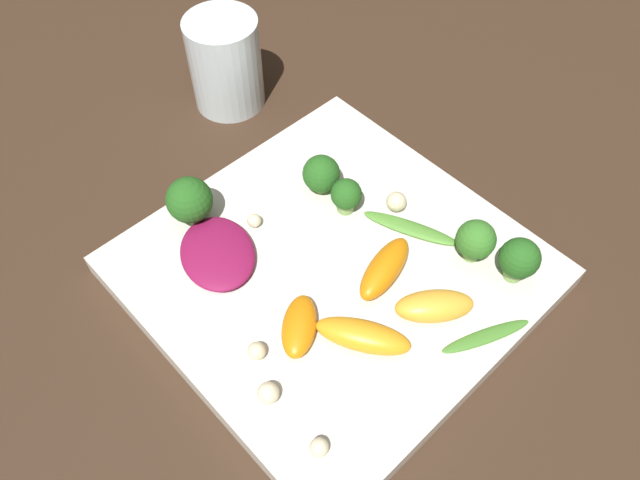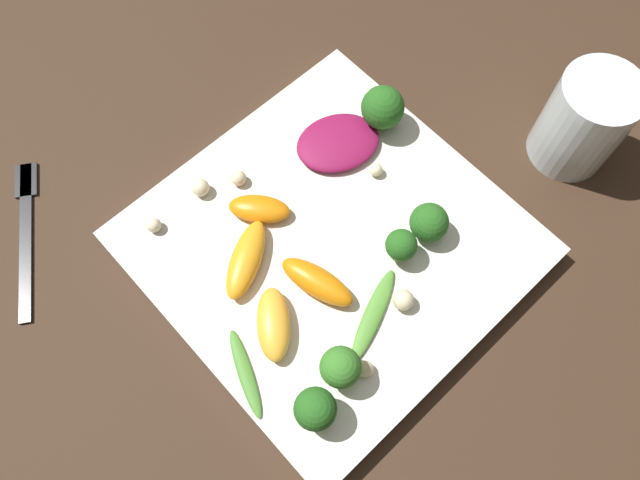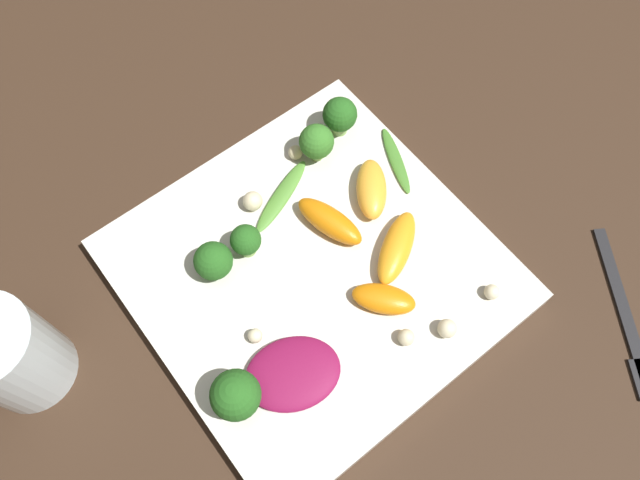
# 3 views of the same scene
# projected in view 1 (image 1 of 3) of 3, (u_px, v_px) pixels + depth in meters

# --- Properties ---
(ground_plane) EXTENTS (2.40, 2.40, 0.00)m
(ground_plane) POSITION_uv_depth(u_px,v_px,m) (333.00, 278.00, 0.55)
(ground_plane) COLOR #382619
(plate) EXTENTS (0.31, 0.31, 0.02)m
(plate) POSITION_uv_depth(u_px,v_px,m) (333.00, 271.00, 0.54)
(plate) COLOR silver
(plate) RESTS_ON ground_plane
(drinking_glass) EXTENTS (0.08, 0.08, 0.10)m
(drinking_glass) POSITION_uv_depth(u_px,v_px,m) (225.00, 63.00, 0.65)
(drinking_glass) COLOR silver
(drinking_glass) RESTS_ON ground_plane
(radicchio_leaf_0) EXTENTS (0.09, 0.10, 0.01)m
(radicchio_leaf_0) POSITION_uv_depth(u_px,v_px,m) (217.00, 253.00, 0.53)
(radicchio_leaf_0) COLOR maroon
(radicchio_leaf_0) RESTS_ON plate
(orange_segment_0) EXTENTS (0.06, 0.08, 0.02)m
(orange_segment_0) POSITION_uv_depth(u_px,v_px,m) (363.00, 336.00, 0.48)
(orange_segment_0) COLOR orange
(orange_segment_0) RESTS_ON plate
(orange_segment_1) EXTENTS (0.07, 0.04, 0.02)m
(orange_segment_1) POSITION_uv_depth(u_px,v_px,m) (385.00, 268.00, 0.52)
(orange_segment_1) COLOR orange
(orange_segment_1) RESTS_ON plate
(orange_segment_2) EXTENTS (0.07, 0.06, 0.02)m
(orange_segment_2) POSITION_uv_depth(u_px,v_px,m) (434.00, 306.00, 0.50)
(orange_segment_2) COLOR #FCAD33
(orange_segment_2) RESTS_ON plate
(orange_segment_3) EXTENTS (0.06, 0.06, 0.02)m
(orange_segment_3) POSITION_uv_depth(u_px,v_px,m) (299.00, 326.00, 0.49)
(orange_segment_3) COLOR orange
(orange_segment_3) RESTS_ON plate
(broccoli_floret_0) EXTENTS (0.03, 0.03, 0.04)m
(broccoli_floret_0) POSITION_uv_depth(u_px,v_px,m) (519.00, 259.00, 0.51)
(broccoli_floret_0) COLOR #84AD5B
(broccoli_floret_0) RESTS_ON plate
(broccoli_floret_1) EXTENTS (0.03, 0.03, 0.04)m
(broccoli_floret_1) POSITION_uv_depth(u_px,v_px,m) (476.00, 240.00, 0.52)
(broccoli_floret_1) COLOR #84AD5B
(broccoli_floret_1) RESTS_ON plate
(broccoli_floret_2) EXTENTS (0.03, 0.03, 0.04)m
(broccoli_floret_2) POSITION_uv_depth(u_px,v_px,m) (346.00, 195.00, 0.56)
(broccoli_floret_2) COLOR #84AD5B
(broccoli_floret_2) RESTS_ON plate
(broccoli_floret_3) EXTENTS (0.03, 0.03, 0.04)m
(broccoli_floret_3) POSITION_uv_depth(u_px,v_px,m) (321.00, 174.00, 0.57)
(broccoli_floret_3) COLOR #7A9E51
(broccoli_floret_3) RESTS_ON plate
(broccoli_floret_4) EXTENTS (0.04, 0.04, 0.05)m
(broccoli_floret_4) POSITION_uv_depth(u_px,v_px,m) (190.00, 201.00, 0.54)
(broccoli_floret_4) COLOR #7A9E51
(broccoli_floret_4) RESTS_ON plate
(arugula_sprig_0) EXTENTS (0.05, 0.09, 0.01)m
(arugula_sprig_0) POSITION_uv_depth(u_px,v_px,m) (410.00, 228.00, 0.55)
(arugula_sprig_0) COLOR #518E33
(arugula_sprig_0) RESTS_ON plate
(arugula_sprig_1) EXTENTS (0.08, 0.04, 0.00)m
(arugula_sprig_1) POSITION_uv_depth(u_px,v_px,m) (486.00, 336.00, 0.49)
(arugula_sprig_1) COLOR #47842D
(arugula_sprig_1) RESTS_ON plate
(macadamia_nut_0) EXTENTS (0.02, 0.02, 0.02)m
(macadamia_nut_0) POSITION_uv_depth(u_px,v_px,m) (268.00, 393.00, 0.46)
(macadamia_nut_0) COLOR beige
(macadamia_nut_0) RESTS_ON plate
(macadamia_nut_1) EXTENTS (0.01, 0.01, 0.01)m
(macadamia_nut_1) POSITION_uv_depth(u_px,v_px,m) (257.00, 351.00, 0.48)
(macadamia_nut_1) COLOR beige
(macadamia_nut_1) RESTS_ON plate
(macadamia_nut_2) EXTENTS (0.01, 0.01, 0.01)m
(macadamia_nut_2) POSITION_uv_depth(u_px,v_px,m) (466.00, 233.00, 0.55)
(macadamia_nut_2) COLOR beige
(macadamia_nut_2) RESTS_ON plate
(macadamia_nut_3) EXTENTS (0.01, 0.01, 0.01)m
(macadamia_nut_3) POSITION_uv_depth(u_px,v_px,m) (254.00, 221.00, 0.56)
(macadamia_nut_3) COLOR beige
(macadamia_nut_3) RESTS_ON plate
(macadamia_nut_4) EXTENTS (0.02, 0.02, 0.02)m
(macadamia_nut_4) POSITION_uv_depth(u_px,v_px,m) (396.00, 202.00, 0.56)
(macadamia_nut_4) COLOR beige
(macadamia_nut_4) RESTS_ON plate
(macadamia_nut_5) EXTENTS (0.01, 0.01, 0.01)m
(macadamia_nut_5) POSITION_uv_depth(u_px,v_px,m) (319.00, 447.00, 0.43)
(macadamia_nut_5) COLOR beige
(macadamia_nut_5) RESTS_ON plate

